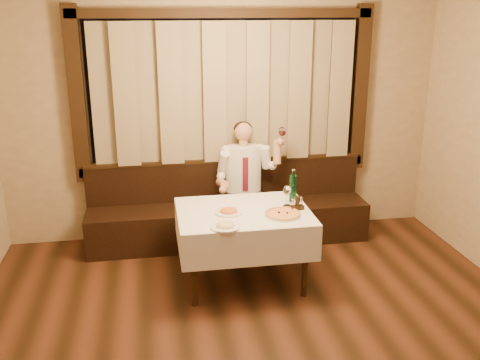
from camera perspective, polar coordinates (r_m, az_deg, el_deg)
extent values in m
cube|color=tan|center=(6.18, -1.74, 6.66)|extent=(5.00, 0.01, 2.80)
cube|color=black|center=(6.11, -1.74, 9.38)|extent=(3.00, 0.02, 1.60)
cube|color=orange|center=(6.10, -8.27, 6.32)|extent=(0.50, 0.01, 0.40)
cube|color=black|center=(6.26, -1.61, 1.61)|extent=(3.30, 0.12, 0.10)
cube|color=black|center=(6.00, -1.76, 17.38)|extent=(3.30, 0.12, 0.10)
cube|color=black|center=(6.06, -17.01, 8.54)|extent=(0.16, 0.12, 1.90)
cube|color=black|center=(6.49, 12.65, 9.48)|extent=(0.16, 0.12, 1.90)
cube|color=#897D58|center=(6.01, -1.60, 9.24)|extent=(2.90, 0.08, 1.55)
cube|color=black|center=(6.22, -1.22, -4.59)|extent=(3.20, 0.60, 0.45)
cube|color=black|center=(6.29, -1.57, 0.03)|extent=(3.20, 0.12, 0.45)
cube|color=black|center=(6.22, -1.59, 2.18)|extent=(3.20, 0.14, 0.04)
cylinder|color=black|center=(4.90, -4.94, -9.58)|extent=(0.06, 0.06, 0.71)
cylinder|color=black|center=(5.07, 6.97, -8.62)|extent=(0.06, 0.06, 0.71)
cylinder|color=black|center=(5.56, -5.61, -6.07)|extent=(0.06, 0.06, 0.71)
cylinder|color=black|center=(5.72, 4.87, -5.35)|extent=(0.06, 0.06, 0.71)
cube|color=black|center=(5.14, 0.38, -3.55)|extent=(1.20, 0.90, 0.04)
cube|color=white|center=(5.13, 0.38, -3.31)|extent=(1.26, 0.96, 0.01)
cube|color=white|center=(4.76, 1.40, -7.35)|extent=(1.26, 0.01, 0.35)
cube|color=white|center=(5.63, -0.48, -3.21)|extent=(1.26, 0.01, 0.35)
cube|color=white|center=(5.13, -6.60, -5.54)|extent=(0.01, 0.96, 0.35)
cube|color=white|center=(5.33, 7.08, -4.62)|extent=(0.01, 0.96, 0.35)
cylinder|color=white|center=(5.02, 4.57, -3.73)|extent=(0.35, 0.35, 0.01)
cylinder|color=#D4601F|center=(5.02, 4.57, -3.62)|extent=(0.32, 0.32, 0.01)
torus|color=tan|center=(5.02, 4.57, -3.58)|extent=(0.33, 0.33, 0.02)
sphere|color=black|center=(5.03, 4.18, -3.45)|extent=(0.02, 0.02, 0.02)
sphere|color=black|center=(5.02, 5.06, -3.52)|extent=(0.02, 0.02, 0.02)
cylinder|color=white|center=(5.07, -1.23, -3.45)|extent=(0.27, 0.27, 0.02)
ellipsoid|color=#BB431D|center=(5.05, -1.23, -2.97)|extent=(0.17, 0.17, 0.07)
cylinder|color=white|center=(4.74, -1.57, -5.00)|extent=(0.27, 0.27, 0.02)
ellipsoid|color=#D6C38A|center=(4.72, -1.57, -4.49)|extent=(0.17, 0.17, 0.08)
cylinder|color=#0E4221|center=(5.34, 5.67, -0.92)|extent=(0.07, 0.07, 0.27)
cylinder|color=#0E4221|center=(5.30, 5.72, 0.68)|extent=(0.03, 0.03, 0.06)
cylinder|color=silver|center=(5.29, 5.73, 1.05)|extent=(0.03, 0.03, 0.01)
cylinder|color=white|center=(5.26, 5.00, -2.74)|extent=(0.07, 0.07, 0.01)
cylinder|color=white|center=(5.24, 5.01, -2.15)|extent=(0.01, 0.01, 0.11)
ellipsoid|color=white|center=(5.21, 5.05, -1.09)|extent=(0.08, 0.08, 0.09)
cube|color=black|center=(5.17, 6.08, -2.94)|extent=(0.14, 0.09, 0.04)
cube|color=black|center=(5.15, 6.10, -2.21)|extent=(0.03, 0.07, 0.10)
cylinder|color=white|center=(5.14, 5.72, -2.49)|extent=(0.03, 0.03, 0.08)
cylinder|color=silver|center=(5.12, 5.74, -2.04)|extent=(0.04, 0.04, 0.01)
cylinder|color=white|center=(5.17, 6.46, -2.38)|extent=(0.03, 0.03, 0.08)
cylinder|color=silver|center=(5.16, 6.48, -1.92)|extent=(0.04, 0.04, 0.01)
cube|color=black|center=(6.03, 0.59, -2.25)|extent=(0.39, 0.44, 0.16)
cube|color=black|center=(5.93, -0.07, -5.76)|extent=(0.11, 0.12, 0.45)
cube|color=black|center=(5.97, 1.97, -5.62)|extent=(0.11, 0.12, 0.45)
ellipsoid|color=white|center=(6.06, 0.35, 1.25)|extent=(0.41, 0.25, 0.53)
cube|color=maroon|center=(5.94, 0.58, 0.62)|extent=(0.06, 0.01, 0.39)
cylinder|color=tan|center=(5.98, 0.36, 4.02)|extent=(0.10, 0.10, 0.08)
sphere|color=tan|center=(5.95, 0.36, 5.20)|extent=(0.20, 0.20, 0.20)
ellipsoid|color=black|center=(5.97, 0.31, 5.53)|extent=(0.21, 0.21, 0.16)
sphere|color=white|center=(5.97, -1.48, 3.12)|extent=(0.13, 0.13, 0.13)
sphere|color=white|center=(6.04, 2.18, 3.28)|extent=(0.13, 0.13, 0.13)
sphere|color=tan|center=(5.67, -1.85, -1.08)|extent=(0.08, 0.08, 0.08)
sphere|color=tan|center=(5.89, 4.38, 4.14)|extent=(0.09, 0.09, 0.09)
cylinder|color=white|center=(5.86, 4.46, 4.44)|extent=(0.01, 0.01, 0.11)
ellipsoid|color=white|center=(5.84, 4.48, 5.23)|extent=(0.08, 0.08, 0.10)
ellipsoid|color=#4C070F|center=(5.84, 4.47, 5.04)|extent=(0.06, 0.06, 0.06)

